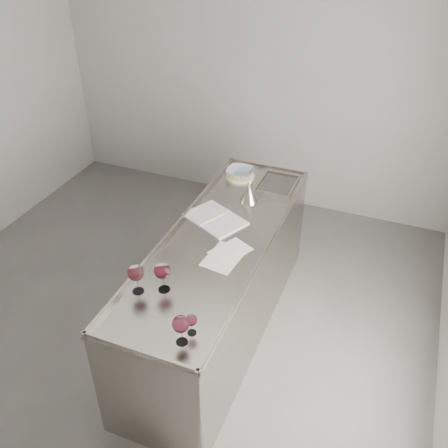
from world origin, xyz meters
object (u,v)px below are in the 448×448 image
at_px(wine_glass_left, 136,273).
at_px(notebook, 215,219).
at_px(wine_funnel, 249,195).
at_px(wine_glass_right, 181,325).
at_px(wine_glass_middle, 163,271).
at_px(wine_glass_small, 191,321).
at_px(ceramic_bowl, 240,172).
at_px(counter, 219,285).

relative_size(wine_glass_left, notebook, 0.39).
bearing_deg(notebook, wine_funnel, 92.79).
distance_m(wine_glass_left, wine_glass_right, 0.54).
distance_m(wine_glass_middle, wine_glass_small, 0.43).
bearing_deg(ceramic_bowl, notebook, -85.67).
bearing_deg(notebook, counter, -33.83).
distance_m(wine_glass_left, ceramic_bowl, 1.68).
height_order(wine_glass_middle, wine_funnel, wine_glass_middle).
bearing_deg(wine_glass_small, wine_glass_left, 157.41).
height_order(counter, wine_funnel, wine_funnel).
bearing_deg(wine_glass_left, wine_glass_right, -32.16).
distance_m(wine_glass_middle, notebook, 0.89).
relative_size(wine_glass_right, wine_funnel, 0.92).
relative_size(wine_glass_middle, wine_glass_small, 1.55).
bearing_deg(wine_funnel, wine_glass_small, -83.20).
distance_m(wine_glass_right, ceramic_bowl, 1.99).
bearing_deg(ceramic_bowl, wine_funnel, -59.76).
bearing_deg(counter, wine_glass_middle, -100.31).
relative_size(notebook, ceramic_bowl, 2.25).
height_order(wine_glass_left, wine_glass_middle, wine_glass_middle).
relative_size(wine_glass_left, wine_glass_small, 1.53).
distance_m(wine_glass_right, wine_funnel, 1.61).
relative_size(ceramic_bowl, wine_funnel, 1.13).
bearing_deg(counter, ceramic_bowl, 100.90).
bearing_deg(wine_funnel, wine_glass_left, -102.82).
height_order(wine_glass_left, ceramic_bowl, wine_glass_left).
bearing_deg(wine_glass_right, notebook, 104.08).
relative_size(counter, wine_glass_right, 12.22).
bearing_deg(counter, wine_glass_small, -77.33).
relative_size(wine_glass_small, wine_funnel, 0.66).
distance_m(wine_glass_small, notebook, 1.21).
bearing_deg(notebook, wine_glass_left, -71.64).
bearing_deg(wine_glass_left, notebook, 81.58).
height_order(wine_glass_right, ceramic_bowl, wine_glass_right).
bearing_deg(ceramic_bowl, wine_glass_middle, -87.82).
bearing_deg(wine_glass_left, wine_funnel, 77.18).
bearing_deg(ceramic_bowl, wine_glass_right, -79.40).
bearing_deg(notebook, wine_glass_middle, -62.78).
bearing_deg(counter, wine_glass_left, -110.05).
distance_m(counter, ceramic_bowl, 1.09).
bearing_deg(wine_glass_middle, wine_funnel, 83.08).
height_order(wine_glass_middle, wine_glass_small, wine_glass_middle).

